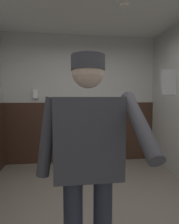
# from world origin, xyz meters

# --- Properties ---
(ground_plane) EXTENTS (3.84, 4.60, 0.04)m
(ground_plane) POSITION_xyz_m (0.00, 0.00, -0.02)
(ground_plane) COLOR slate
(wall_back) EXTENTS (3.84, 0.12, 2.72)m
(wall_back) POSITION_xyz_m (0.00, 2.06, 1.36)
(wall_back) COLOR #B2B2AD
(wall_back) RESTS_ON ground_plane
(wainscot_band_back) EXTENTS (3.24, 0.03, 1.30)m
(wainscot_band_back) POSITION_xyz_m (0.00, 1.98, 0.65)
(wainscot_band_back) COLOR #382319
(wainscot_band_back) RESTS_ON ground_plane
(downlight_far) EXTENTS (0.14, 0.14, 0.03)m
(downlight_far) POSITION_xyz_m (0.50, 0.70, 2.71)
(downlight_far) COLOR white
(urinal_solo) EXTENTS (0.40, 0.34, 1.24)m
(urinal_solo) POSITION_xyz_m (-0.14, 1.84, 0.78)
(urinal_solo) COLOR white
(urinal_solo) RESTS_ON ground_plane
(person) EXTENTS (0.69, 0.60, 1.69)m
(person) POSITION_xyz_m (-0.17, -0.65, 1.00)
(person) COLOR #2D3342
(person) RESTS_ON ground_plane
(cell_phone) EXTENTS (0.06, 0.03, 0.11)m
(cell_phone) POSITION_xyz_m (0.12, -1.15, 1.46)
(cell_phone) COLOR silver
(soap_dispenser) EXTENTS (0.10, 0.07, 0.18)m
(soap_dispenser) POSITION_xyz_m (-0.96, 1.96, 1.48)
(soap_dispenser) COLOR silver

